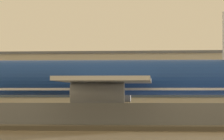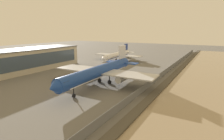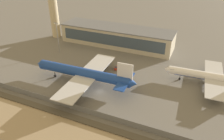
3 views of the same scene
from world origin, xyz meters
name	(u,v)px [view 1 (image 1 of 3)]	position (x,y,z in m)	size (l,w,h in m)	color
ground_plane	(171,122)	(0.00, 0.00, 0.00)	(500.00, 500.00, 0.00)	#66635E
shoreline_seawall	(169,128)	(0.00, -20.50, 0.25)	(320.00, 3.00, 0.50)	#474238
perimeter_fence	(170,116)	(0.00, -16.00, 1.40)	(280.00, 0.10, 2.79)	slate
cargo_jet_blue	(103,79)	(-9.68, 3.31, 5.90)	(54.64, 46.91, 15.46)	#193D93
baggage_tug	(164,111)	(-1.43, 23.20, 0.81)	(2.06, 3.40, 1.80)	red
terminal_building	(107,82)	(-14.92, 56.14, 6.40)	(77.47, 19.32, 12.79)	#BCB299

